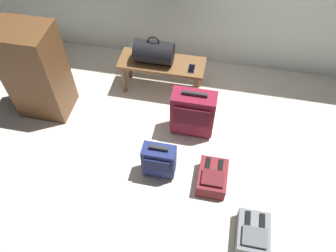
{
  "coord_description": "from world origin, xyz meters",
  "views": [
    {
      "loc": [
        0.26,
        -1.96,
        3.0
      ],
      "look_at": [
        -0.15,
        0.15,
        0.25
      ],
      "focal_mm": 35.65,
      "sensor_mm": 36.0,
      "label": 1
    }
  ],
  "objects_px": {
    "backpack_grey": "(253,234)",
    "side_cabinet": "(36,72)",
    "bench": "(162,66)",
    "duffel_bag_black": "(154,52)",
    "suitcase_upright_burgundy": "(193,113)",
    "suitcase_small_navy": "(159,160)",
    "cell_phone": "(191,69)",
    "backpack_maroon": "(212,177)"
  },
  "relations": [
    {
      "from": "duffel_bag_black",
      "to": "cell_phone",
      "type": "bearing_deg",
      "value": -6.68
    },
    {
      "from": "backpack_grey",
      "to": "side_cabinet",
      "type": "distance_m",
      "value": 2.72
    },
    {
      "from": "backpack_grey",
      "to": "backpack_maroon",
      "type": "height_order",
      "value": "same"
    },
    {
      "from": "suitcase_small_navy",
      "to": "side_cabinet",
      "type": "xyz_separation_m",
      "value": [
        -1.47,
        0.64,
        0.31
      ]
    },
    {
      "from": "bench",
      "to": "suitcase_small_navy",
      "type": "xyz_separation_m",
      "value": [
        0.22,
        -1.19,
        -0.12
      ]
    },
    {
      "from": "duffel_bag_black",
      "to": "side_cabinet",
      "type": "bearing_deg",
      "value": -154.49
    },
    {
      "from": "duffel_bag_black",
      "to": "backpack_maroon",
      "type": "xyz_separation_m",
      "value": [
        0.84,
        -1.2,
        -0.47
      ]
    },
    {
      "from": "cell_phone",
      "to": "side_cabinet",
      "type": "height_order",
      "value": "side_cabinet"
    },
    {
      "from": "suitcase_small_navy",
      "to": "backpack_maroon",
      "type": "relative_size",
      "value": 1.21
    },
    {
      "from": "suitcase_upright_burgundy",
      "to": "duffel_bag_black",
      "type": "bearing_deg",
      "value": 132.84
    },
    {
      "from": "suitcase_upright_burgundy",
      "to": "bench",
      "type": "bearing_deg",
      "value": 127.84
    },
    {
      "from": "side_cabinet",
      "to": "suitcase_small_navy",
      "type": "bearing_deg",
      "value": -23.46
    },
    {
      "from": "bench",
      "to": "suitcase_upright_burgundy",
      "type": "height_order",
      "value": "suitcase_upright_burgundy"
    },
    {
      "from": "bench",
      "to": "side_cabinet",
      "type": "distance_m",
      "value": 1.38
    },
    {
      "from": "bench",
      "to": "backpack_maroon",
      "type": "bearing_deg",
      "value": -57.74
    },
    {
      "from": "suitcase_upright_burgundy",
      "to": "backpack_grey",
      "type": "height_order",
      "value": "suitcase_upright_burgundy"
    },
    {
      "from": "backpack_grey",
      "to": "side_cabinet",
      "type": "height_order",
      "value": "side_cabinet"
    },
    {
      "from": "duffel_bag_black",
      "to": "suitcase_upright_burgundy",
      "type": "bearing_deg",
      "value": -47.16
    },
    {
      "from": "cell_phone",
      "to": "suitcase_upright_burgundy",
      "type": "distance_m",
      "value": 0.56
    },
    {
      "from": "bench",
      "to": "backpack_grey",
      "type": "distance_m",
      "value": 2.07
    },
    {
      "from": "backpack_grey",
      "to": "duffel_bag_black",
      "type": "bearing_deg",
      "value": 126.65
    },
    {
      "from": "suitcase_small_navy",
      "to": "side_cabinet",
      "type": "distance_m",
      "value": 1.64
    },
    {
      "from": "cell_phone",
      "to": "backpack_grey",
      "type": "distance_m",
      "value": 1.86
    },
    {
      "from": "cell_phone",
      "to": "suitcase_upright_burgundy",
      "type": "xyz_separation_m",
      "value": [
        0.1,
        -0.54,
        -0.12
      ]
    },
    {
      "from": "suitcase_upright_burgundy",
      "to": "side_cabinet",
      "type": "distance_m",
      "value": 1.73
    },
    {
      "from": "duffel_bag_black",
      "to": "suitcase_upright_burgundy",
      "type": "relative_size",
      "value": 0.72
    },
    {
      "from": "bench",
      "to": "duffel_bag_black",
      "type": "xyz_separation_m",
      "value": [
        -0.09,
        0.0,
        0.2
      ]
    },
    {
      "from": "bench",
      "to": "suitcase_upright_burgundy",
      "type": "distance_m",
      "value": 0.75
    },
    {
      "from": "backpack_maroon",
      "to": "bench",
      "type": "bearing_deg",
      "value": 122.26
    },
    {
      "from": "duffel_bag_black",
      "to": "side_cabinet",
      "type": "distance_m",
      "value": 1.29
    },
    {
      "from": "suitcase_small_navy",
      "to": "backpack_grey",
      "type": "xyz_separation_m",
      "value": [
        0.95,
        -0.5,
        -0.15
      ]
    },
    {
      "from": "bench",
      "to": "cell_phone",
      "type": "bearing_deg",
      "value": -8.34
    },
    {
      "from": "duffel_bag_black",
      "to": "backpack_maroon",
      "type": "distance_m",
      "value": 1.54
    },
    {
      "from": "cell_phone",
      "to": "side_cabinet",
      "type": "xyz_separation_m",
      "value": [
        -1.61,
        -0.5,
        0.12
      ]
    },
    {
      "from": "duffel_bag_black",
      "to": "suitcase_small_navy",
      "type": "height_order",
      "value": "duffel_bag_black"
    },
    {
      "from": "bench",
      "to": "suitcase_small_navy",
      "type": "distance_m",
      "value": 1.22
    },
    {
      "from": "backpack_grey",
      "to": "cell_phone",
      "type": "bearing_deg",
      "value": 116.45
    },
    {
      "from": "suitcase_upright_burgundy",
      "to": "suitcase_small_navy",
      "type": "xyz_separation_m",
      "value": [
        -0.24,
        -0.6,
        -0.08
      ]
    },
    {
      "from": "suitcase_upright_burgundy",
      "to": "cell_phone",
      "type": "bearing_deg",
      "value": 101.0
    },
    {
      "from": "suitcase_upright_burgundy",
      "to": "side_cabinet",
      "type": "height_order",
      "value": "side_cabinet"
    },
    {
      "from": "bench",
      "to": "backpack_grey",
      "type": "height_order",
      "value": "bench"
    },
    {
      "from": "cell_phone",
      "to": "suitcase_small_navy",
      "type": "distance_m",
      "value": 1.17
    }
  ]
}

